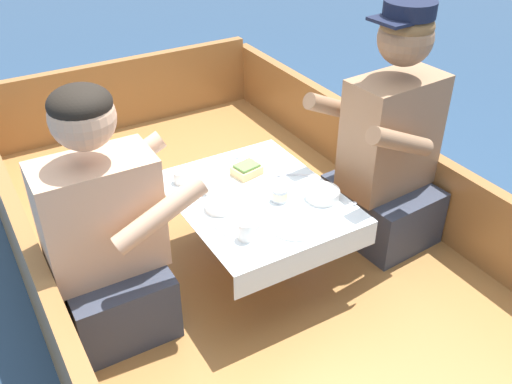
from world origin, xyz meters
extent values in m
plane|color=navy|center=(0.00, 0.00, 0.00)|extent=(60.00, 60.00, 0.00)
cube|color=#9E6B38|center=(0.00, 0.00, 0.14)|extent=(1.75, 2.92, 0.27)
cube|color=#936033|center=(-0.84, 0.00, 0.46)|extent=(0.06, 2.92, 0.37)
cube|color=#936033|center=(0.84, 0.00, 0.46)|extent=(0.06, 2.92, 0.37)
cube|color=#936033|center=(0.00, 1.43, 0.48)|extent=(1.63, 0.06, 0.42)
cylinder|color=#B2B2B7|center=(0.00, -0.15, 0.44)|extent=(0.07, 0.07, 0.34)
cube|color=#9E6B38|center=(0.00, -0.15, 0.62)|extent=(0.58, 0.72, 0.02)
cube|color=white|center=(0.00, -0.15, 0.63)|extent=(0.61, 0.75, 0.00)
cube|color=white|center=(0.00, -0.52, 0.58)|extent=(0.61, 0.00, 0.10)
cube|color=white|center=(0.00, 0.23, 0.58)|extent=(0.61, 0.00, 0.10)
cube|color=#333847|center=(-0.61, -0.14, 0.40)|extent=(0.36, 0.44, 0.26)
cube|color=tan|center=(-0.61, -0.14, 0.75)|extent=(0.40, 0.22, 0.43)
sphere|color=tan|center=(-0.61, -0.14, 1.12)|extent=(0.21, 0.21, 0.21)
ellipsoid|color=black|center=(-0.61, -0.14, 1.16)|extent=(0.20, 0.20, 0.11)
cylinder|color=tan|center=(-0.46, 0.04, 0.81)|extent=(0.34, 0.07, 0.21)
cylinder|color=tan|center=(-0.46, -0.32, 0.81)|extent=(0.34, 0.07, 0.21)
cube|color=#333847|center=(0.61, -0.23, 0.40)|extent=(0.39, 0.46, 0.26)
cube|color=#936B4C|center=(0.61, -0.23, 0.78)|extent=(0.41, 0.25, 0.50)
sphere|color=#936B4C|center=(0.61, -0.23, 1.19)|extent=(0.22, 0.22, 0.22)
ellipsoid|color=brown|center=(0.61, -0.23, 1.24)|extent=(0.20, 0.20, 0.12)
cylinder|color=#936B4C|center=(0.47, -0.42, 0.87)|extent=(0.34, 0.09, 0.21)
cylinder|color=#936B4C|center=(0.44, -0.06, 0.87)|extent=(0.34, 0.09, 0.21)
cylinder|color=black|center=(0.61, -0.23, 1.30)|extent=(0.20, 0.20, 0.06)
cube|color=black|center=(0.51, -0.24, 1.27)|extent=(0.11, 0.16, 0.01)
cylinder|color=white|center=(0.04, 0.00, 0.63)|extent=(0.21, 0.21, 0.01)
cylinder|color=white|center=(0.03, -0.39, 0.63)|extent=(0.20, 0.20, 0.01)
cube|color=#E0BC7F|center=(0.04, 0.00, 0.66)|extent=(0.13, 0.11, 0.04)
cube|color=#669347|center=(0.04, 0.00, 0.68)|extent=(0.10, 0.09, 0.01)
cylinder|color=white|center=(0.22, -0.29, 0.65)|extent=(0.13, 0.13, 0.04)
cylinder|color=beige|center=(0.22, -0.29, 0.66)|extent=(0.11, 0.11, 0.02)
cylinder|color=white|center=(-0.16, -0.15, 0.65)|extent=(0.12, 0.12, 0.04)
cylinder|color=beige|center=(-0.16, -0.15, 0.66)|extent=(0.09, 0.09, 0.02)
cylinder|color=white|center=(-0.21, 0.10, 0.66)|extent=(0.07, 0.07, 0.05)
torus|color=white|center=(-0.16, 0.10, 0.66)|extent=(0.04, 0.01, 0.04)
cylinder|color=#3D2314|center=(-0.21, 0.10, 0.67)|extent=(0.06, 0.06, 0.01)
cylinder|color=white|center=(-0.14, -0.02, 0.66)|extent=(0.07, 0.07, 0.07)
torus|color=white|center=(-0.10, -0.02, 0.67)|extent=(0.04, 0.01, 0.04)
cylinder|color=#3D2314|center=(-0.14, -0.02, 0.69)|extent=(0.06, 0.06, 0.01)
cylinder|color=white|center=(-0.17, -0.36, 0.66)|extent=(0.06, 0.06, 0.07)
torus|color=white|center=(-0.13, -0.36, 0.67)|extent=(0.04, 0.01, 0.04)
cylinder|color=#3D2314|center=(-0.17, -0.36, 0.69)|extent=(0.05, 0.05, 0.01)
cylinder|color=silver|center=(0.07, -0.22, 0.66)|extent=(0.06, 0.06, 0.05)
cylinder|color=beige|center=(0.07, -0.22, 0.66)|extent=(0.07, 0.07, 0.03)
cube|color=silver|center=(0.14, 0.11, 0.63)|extent=(0.14, 0.12, 0.00)
ellipsoid|color=silver|center=(0.09, 0.16, 0.63)|extent=(0.04, 0.02, 0.01)
cube|color=silver|center=(-0.24, -0.23, 0.63)|extent=(0.04, 0.17, 0.00)
cube|color=silver|center=(-0.08, 0.11, 0.63)|extent=(0.17, 0.04, 0.00)
cube|color=silver|center=(0.23, -0.10, 0.63)|extent=(0.15, 0.10, 0.00)
ellipsoid|color=silver|center=(0.17, -0.06, 0.63)|extent=(0.04, 0.02, 0.01)
cube|color=silver|center=(0.22, -0.39, 0.63)|extent=(0.17, 0.02, 0.00)
ellipsoid|color=silver|center=(0.29, -0.39, 0.63)|extent=(0.04, 0.02, 0.01)
camera|label=1|loc=(-0.95, -1.77, 1.88)|focal=40.00mm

